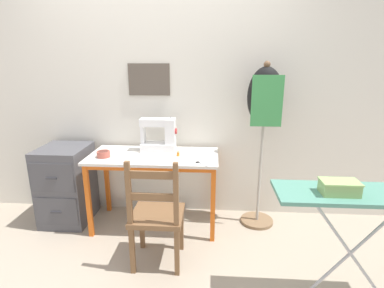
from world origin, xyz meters
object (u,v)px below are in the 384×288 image
storage_box (339,187)px  thread_spool_near_machine (178,154)px  scissors (200,163)px  dress_form (264,108)px  fabric_bowl (103,154)px  filing_cabinet (67,184)px  wooden_chair (157,216)px  sewing_machine (161,136)px  ironing_board (360,200)px

storage_box → thread_spool_near_machine: bearing=138.5°
scissors → dress_form: bearing=28.8°
dress_form → fabric_bowl: bearing=-172.3°
filing_cabinet → fabric_bowl: bearing=-16.1°
dress_form → wooden_chair: bearing=-142.4°
wooden_chair → filing_cabinet: wooden_chair is taller
filing_cabinet → sewing_machine: bearing=5.9°
scissors → thread_spool_near_machine: size_ratio=2.87×
thread_spool_near_machine → storage_box: storage_box is taller
ironing_board → scissors: bearing=144.0°
fabric_bowl → sewing_machine: bearing=24.9°
ironing_board → storage_box: bearing=-166.9°
sewing_machine → fabric_bowl: bearing=-155.1°
storage_box → scissors: bearing=138.4°
thread_spool_near_machine → wooden_chair: (-0.11, -0.55, -0.33)m
ironing_board → storage_box: storage_box is taller
sewing_machine → thread_spool_near_machine: bearing=-40.3°
thread_spool_near_machine → dress_form: bearing=9.2°
scissors → storage_box: 1.14m
ironing_board → sewing_machine: bearing=142.6°
dress_form → storage_box: dress_form is taller
fabric_bowl → dress_form: (1.45, 0.20, 0.41)m
sewing_machine → storage_box: bearing=-41.3°
storage_box → fabric_bowl: bearing=153.5°
fabric_bowl → dress_form: dress_form is taller
wooden_chair → ironing_board: 1.40m
sewing_machine → thread_spool_near_machine: sewing_machine is taller
wooden_chair → filing_cabinet: size_ratio=1.18×
sewing_machine → ironing_board: (1.39, -1.06, -0.10)m
dress_form → ironing_board: bearing=-67.5°
thread_spool_near_machine → wooden_chair: wooden_chair is taller
storage_box → filing_cabinet: bearing=155.5°
scissors → fabric_bowl: bearing=172.7°
scissors → storage_box: (0.85, -0.75, 0.14)m
wooden_chair → filing_cabinet: 1.19m
sewing_machine → storage_box: size_ratio=1.58×
fabric_bowl → wooden_chair: wooden_chair is taller
fabric_bowl → wooden_chair: (0.57, -0.49, -0.33)m
scissors → ironing_board: size_ratio=0.12×
thread_spool_near_machine → ironing_board: (1.20, -0.90, 0.03)m
filing_cabinet → storage_box: size_ratio=3.51×
thread_spool_near_machine → ironing_board: bearing=-36.9°
sewing_machine → dress_form: bearing=-1.9°
fabric_bowl → filing_cabinet: 0.60m
thread_spool_near_machine → dress_form: (0.77, 0.13, 0.41)m
filing_cabinet → dress_form: (1.90, 0.06, 0.78)m
ironing_board → filing_cabinet: bearing=157.5°
wooden_chair → ironing_board: bearing=-14.8°
sewing_machine → dress_form: (0.96, -0.03, 0.29)m
fabric_bowl → storage_box: size_ratio=0.54×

